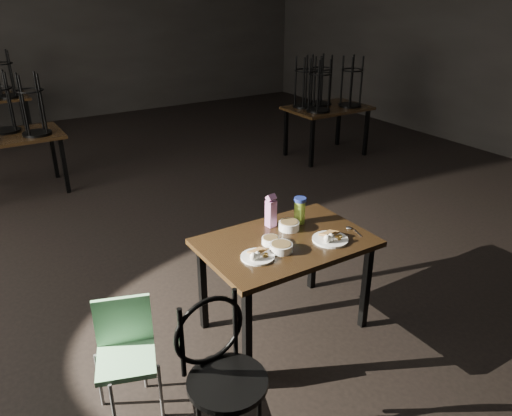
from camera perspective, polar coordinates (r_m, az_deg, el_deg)
main_table at (r=3.61m, az=3.39°, el=-4.80°), size 1.20×0.80×0.75m
plate_left at (r=3.34m, az=0.19°, el=-5.42°), size 0.23×0.23×0.07m
plate_right at (r=3.59m, az=8.50°, el=-3.38°), size 0.26×0.26×0.08m
bowl_near at (r=3.51m, az=1.67°, el=-3.72°), size 0.12×0.12×0.05m
bowl_far at (r=3.72m, az=3.80°, el=-1.98°), size 0.15×0.15×0.06m
bowl_big at (r=3.42m, az=2.89°, el=-4.50°), size 0.16×0.16×0.05m
juice_carton at (r=3.72m, az=1.72°, el=-0.40°), size 0.07×0.07×0.26m
water_bottle at (r=3.80m, az=5.02°, el=-0.23°), size 0.10×0.10×0.21m
spoon at (r=3.79m, az=10.71°, el=-2.33°), size 0.05×0.19×0.01m
bentwood_chair at (r=2.82m, az=-4.10°, el=-17.59°), size 0.44×0.44×0.92m
school_chair at (r=3.19m, az=-14.71°, el=-15.15°), size 0.43×0.43×0.73m
bg_table_left at (r=6.76m, az=-26.45°, el=7.66°), size 1.20×0.80×1.48m
bg_table_right at (r=7.61m, az=8.00°, el=11.73°), size 1.20×0.80×1.48m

